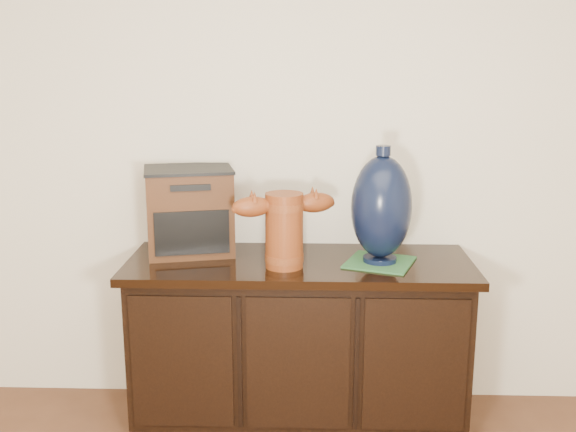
{
  "coord_description": "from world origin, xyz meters",
  "views": [
    {
      "loc": [
        0.04,
        -0.51,
        1.59
      ],
      "look_at": [
        -0.05,
        2.18,
        0.96
      ],
      "focal_mm": 42.0,
      "sensor_mm": 36.0,
      "label": 1
    }
  ],
  "objects_px": {
    "sideboard": "(299,341)",
    "tv_radio": "(190,211)",
    "spray_can": "(283,231)",
    "lamp_base": "(381,207)",
    "terracotta_vessel": "(284,226)"
  },
  "relations": [
    {
      "from": "terracotta_vessel",
      "to": "tv_radio",
      "type": "bearing_deg",
      "value": 134.6
    },
    {
      "from": "sideboard",
      "to": "lamp_base",
      "type": "relative_size",
      "value": 3.01
    },
    {
      "from": "terracotta_vessel",
      "to": "lamp_base",
      "type": "bearing_deg",
      "value": -10.14
    },
    {
      "from": "spray_can",
      "to": "sideboard",
      "type": "bearing_deg",
      "value": -66.38
    },
    {
      "from": "tv_radio",
      "to": "spray_can",
      "type": "xyz_separation_m",
      "value": [
        0.41,
        0.06,
        -0.11
      ]
    },
    {
      "from": "sideboard",
      "to": "tv_radio",
      "type": "height_order",
      "value": "tv_radio"
    },
    {
      "from": "terracotta_vessel",
      "to": "spray_can",
      "type": "distance_m",
      "value": 0.28
    },
    {
      "from": "terracotta_vessel",
      "to": "spray_can",
      "type": "bearing_deg",
      "value": 73.97
    },
    {
      "from": "lamp_base",
      "to": "spray_can",
      "type": "height_order",
      "value": "lamp_base"
    },
    {
      "from": "terracotta_vessel",
      "to": "lamp_base",
      "type": "distance_m",
      "value": 0.41
    },
    {
      "from": "tv_radio",
      "to": "spray_can",
      "type": "bearing_deg",
      "value": -4.88
    },
    {
      "from": "terracotta_vessel",
      "to": "tv_radio",
      "type": "distance_m",
      "value": 0.47
    },
    {
      "from": "spray_can",
      "to": "terracotta_vessel",
      "type": "bearing_deg",
      "value": -86.57
    },
    {
      "from": "spray_can",
      "to": "lamp_base",
      "type": "bearing_deg",
      "value": -25.87
    },
    {
      "from": "sideboard",
      "to": "tv_radio",
      "type": "bearing_deg",
      "value": 166.69
    }
  ]
}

